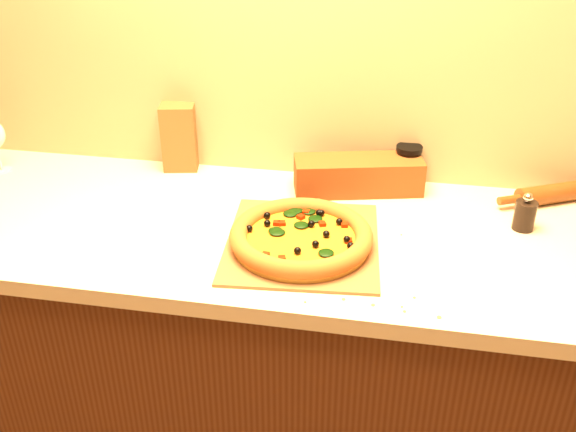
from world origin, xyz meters
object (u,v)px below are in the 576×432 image
object	(u,v)px
pizza_peel	(303,239)
pepper_grinder	(525,214)
pizza	(301,237)
dark_jar	(408,165)
rolling_pin	(562,192)

from	to	relation	value
pizza_peel	pepper_grinder	world-z (taller)	pepper_grinder
pepper_grinder	pizza	bearing A→B (deg)	-160.27
pizza	pepper_grinder	size ratio (longest dim) A/B	3.40
dark_jar	pepper_grinder	bearing A→B (deg)	-35.00
pizza	rolling_pin	distance (m)	0.74
pepper_grinder	dark_jar	world-z (taller)	dark_jar
pepper_grinder	rolling_pin	bearing A→B (deg)	54.97
pizza_peel	rolling_pin	bearing A→B (deg)	21.78
pizza_peel	pizza	bearing A→B (deg)	-92.64
pizza_peel	rolling_pin	distance (m)	0.73
pizza_peel	rolling_pin	size ratio (longest dim) A/B	1.56
pepper_grinder	rolling_pin	xyz separation A→B (m)	(0.12, 0.17, -0.01)
pepper_grinder	dark_jar	size ratio (longest dim) A/B	0.85
pepper_grinder	rolling_pin	size ratio (longest dim) A/B	0.28
rolling_pin	pizza_peel	bearing A→B (deg)	-153.30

